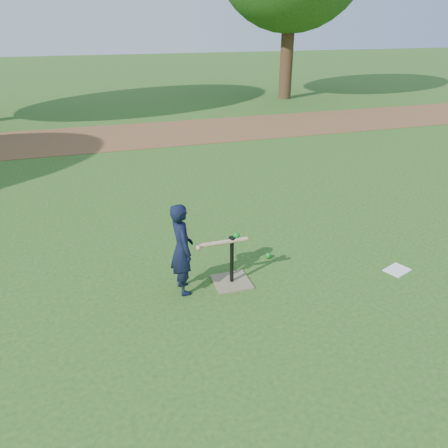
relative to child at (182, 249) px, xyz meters
name	(u,v)px	position (x,y,z in m)	size (l,w,h in m)	color
ground	(221,268)	(0.57, 0.34, -0.55)	(80.00, 80.00, 0.00)	#285116
dirt_strip	(139,135)	(0.57, 7.84, -0.54)	(24.00, 3.00, 0.01)	brown
child	(182,249)	(0.00, 0.00, 0.00)	(0.40, 0.26, 1.09)	black
wiffle_ball_ground	(268,256)	(1.24, 0.39, -0.51)	(0.08, 0.08, 0.08)	#0C841D
clipboard	(397,270)	(2.68, -0.41, -0.54)	(0.30, 0.23, 0.01)	white
batting_tee	(232,275)	(0.59, -0.03, -0.44)	(0.44, 0.44, 0.61)	#817352
swing_action	(223,241)	(0.47, -0.04, 0.04)	(0.63, 0.15, 0.12)	tan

